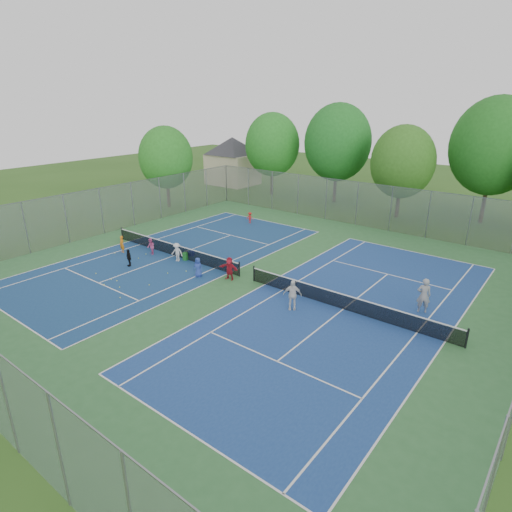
{
  "coord_description": "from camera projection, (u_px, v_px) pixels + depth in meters",
  "views": [
    {
      "loc": [
        16.32,
        -19.86,
        11.19
      ],
      "look_at": [
        0.0,
        1.0,
        1.3
      ],
      "focal_mm": 30.0,
      "sensor_mm": 36.0,
      "label": 1
    }
  ],
  "objects": [
    {
      "name": "student_b",
      "position": [
        151.0,
        247.0,
        32.05
      ],
      "size": [
        0.78,
        0.72,
        1.28
      ],
      "primitive_type": "imported",
      "rotation": [
        0.0,
        0.0,
        -0.49
      ],
      "color": "#CD4F8C",
      "rests_on": "ground"
    },
    {
      "name": "tennis_ball_7",
      "position": [
        149.0,
        285.0,
        26.97
      ],
      "size": [
        0.07,
        0.07,
        0.07
      ],
      "primitive_type": "sphere",
      "color": "yellow",
      "rests_on": "ground"
    },
    {
      "name": "tennis_ball_3",
      "position": [
        104.0,
        285.0,
        26.99
      ],
      "size": [
        0.07,
        0.07,
        0.07
      ],
      "primitive_type": "sphere",
      "color": "yellow",
      "rests_on": "ground"
    },
    {
      "name": "house",
      "position": [
        232.0,
        153.0,
        56.92
      ],
      "size": [
        11.03,
        11.03,
        7.3
      ],
      "color": "#B7A88C",
      "rests_on": "ground"
    },
    {
      "name": "ground",
      "position": [
        247.0,
        279.0,
        27.99
      ],
      "size": [
        120.0,
        120.0,
        0.0
      ],
      "primitive_type": "plane",
      "color": "#2C541A",
      "rests_on": "ground"
    },
    {
      "name": "child_far_baseline",
      "position": [
        250.0,
        218.0,
        40.13
      ],
      "size": [
        0.75,
        0.53,
        1.06
      ],
      "primitive_type": "imported",
      "rotation": [
        0.0,
        0.0,
        3.36
      ],
      "color": "#AF1B19",
      "rests_on": "ground"
    },
    {
      "name": "tennis_ball_8",
      "position": [
        146.0,
        254.0,
        32.24
      ],
      "size": [
        0.07,
        0.07,
        0.07
      ],
      "primitive_type": "sphere",
      "color": "#B7CF30",
      "rests_on": "ground"
    },
    {
      "name": "fence_west",
      "position": [
        102.0,
        211.0,
        36.53
      ],
      "size": [
        0.1,
        32.0,
        4.0
      ],
      "primitive_type": "cube",
      "rotation": [
        0.0,
        0.0,
        1.57
      ],
      "color": "gray",
      "rests_on": "ground"
    },
    {
      "name": "tennis_ball_1",
      "position": [
        139.0,
        258.0,
        31.42
      ],
      "size": [
        0.07,
        0.07,
        0.07
      ],
      "primitive_type": "sphere",
      "color": "#AFD230",
      "rests_on": "ground"
    },
    {
      "name": "tennis_ball_6",
      "position": [
        96.0,
        274.0,
        28.71
      ],
      "size": [
        0.07,
        0.07,
        0.07
      ],
      "primitive_type": "sphere",
      "color": "#DAEC36",
      "rests_on": "ground"
    },
    {
      "name": "tennis_ball_0",
      "position": [
        186.0,
        271.0,
        29.09
      ],
      "size": [
        0.07,
        0.07,
        0.07
      ],
      "primitive_type": "sphere",
      "color": "#CCF438",
      "rests_on": "ground"
    },
    {
      "name": "tree_nw",
      "position": [
        272.0,
        145.0,
        50.24
      ],
      "size": [
        6.4,
        6.4,
        9.58
      ],
      "color": "#443326",
      "rests_on": "ground"
    },
    {
      "name": "tree_nc",
      "position": [
        403.0,
        162.0,
        40.44
      ],
      "size": [
        6.0,
        6.0,
        8.85
      ],
      "color": "#443326",
      "rests_on": "ground"
    },
    {
      "name": "net_right",
      "position": [
        344.0,
        302.0,
        23.79
      ],
      "size": [
        12.87,
        0.1,
        0.91
      ],
      "primitive_type": "cube",
      "color": "black",
      "rests_on": "ground"
    },
    {
      "name": "tennis_ball_11",
      "position": [
        115.0,
        253.0,
        32.45
      ],
      "size": [
        0.07,
        0.07,
        0.07
      ],
      "primitive_type": "sphere",
      "color": "#A9CD2F",
      "rests_on": "ground"
    },
    {
      "name": "tennis_ball_4",
      "position": [
        120.0,
        287.0,
        26.65
      ],
      "size": [
        0.07,
        0.07,
        0.07
      ],
      "primitive_type": "sphere",
      "color": "#DDF338",
      "rests_on": "ground"
    },
    {
      "name": "student_f",
      "position": [
        229.0,
        268.0,
        27.64
      ],
      "size": [
        1.46,
        0.63,
        1.53
      ],
      "primitive_type": "imported",
      "rotation": [
        0.0,
        0.0,
        0.13
      ],
      "color": "#AE1829",
      "rests_on": "ground"
    },
    {
      "name": "tree_nr",
      "position": [
        495.0,
        146.0,
        38.04
      ],
      "size": [
        7.6,
        7.6,
        11.42
      ],
      "color": "#443326",
      "rests_on": "ground"
    },
    {
      "name": "tree_side_w",
      "position": [
        166.0,
        158.0,
        44.5
      ],
      "size": [
        5.6,
        5.6,
        8.47
      ],
      "color": "#443326",
      "rests_on": "ground"
    },
    {
      "name": "student_e",
      "position": [
        198.0,
        267.0,
        28.1
      ],
      "size": [
        0.75,
        0.6,
        1.33
      ],
      "primitive_type": "imported",
      "rotation": [
        0.0,
        0.0,
        0.32
      ],
      "color": "#283F93",
      "rests_on": "ground"
    },
    {
      "name": "tennis_ball_5",
      "position": [
        117.0,
        281.0,
        27.56
      ],
      "size": [
        0.07,
        0.07,
        0.07
      ],
      "primitive_type": "sphere",
      "color": "#E7F138",
      "rests_on": "ground"
    },
    {
      "name": "student_c",
      "position": [
        177.0,
        252.0,
        30.76
      ],
      "size": [
        1.0,
        0.74,
        1.38
      ],
      "primitive_type": "imported",
      "rotation": [
        0.0,
        0.0,
        0.28
      ],
      "color": "silver",
      "rests_on": "ground"
    },
    {
      "name": "tennis_ball_10",
      "position": [
        168.0,
        273.0,
        28.75
      ],
      "size": [
        0.07,
        0.07,
        0.07
      ],
      "primitive_type": "sphere",
      "color": "#BCDC33",
      "rests_on": "ground"
    },
    {
      "name": "court_left",
      "position": [
        174.0,
        256.0,
        32.02
      ],
      "size": [
        10.97,
        23.77,
        0.01
      ],
      "primitive_type": "cube",
      "color": "navy",
      "rests_on": "court_pad"
    },
    {
      "name": "net_left",
      "position": [
        174.0,
        250.0,
        31.87
      ],
      "size": [
        12.87,
        0.1,
        0.91
      ],
      "primitive_type": "cube",
      "color": "black",
      "rests_on": "ground"
    },
    {
      "name": "instructor",
      "position": [
        424.0,
        296.0,
        23.31
      ],
      "size": [
        0.87,
        0.76,
        2.02
      ],
      "primitive_type": "imported",
      "rotation": [
        0.0,
        0.0,
        3.59
      ],
      "color": "gray",
      "rests_on": "ground"
    },
    {
      "name": "tennis_ball_9",
      "position": [
        120.0,
        298.0,
        25.25
      ],
      "size": [
        0.07,
        0.07,
        0.07
      ],
      "primitive_type": "sphere",
      "color": "gold",
      "rests_on": "ground"
    },
    {
      "name": "fence_north",
      "position": [
        357.0,
        204.0,
        39.09
      ],
      "size": [
        32.0,
        0.1,
        4.0
      ],
      "primitive_type": "cube",
      "color": "gray",
      "rests_on": "ground"
    },
    {
      "name": "court_right",
      "position": [
        343.0,
        309.0,
        23.94
      ],
      "size": [
        10.97,
        23.77,
        0.01
      ],
      "primitive_type": "cube",
      "color": "navy",
      "rests_on": "court_pad"
    },
    {
      "name": "court_pad",
      "position": [
        247.0,
        279.0,
        27.99
      ],
      "size": [
        32.0,
        32.0,
        0.01
      ],
      "primitive_type": "cube",
      "color": "#306735",
      "rests_on": "ground"
    },
    {
      "name": "tree_nl",
      "position": [
        338.0,
        143.0,
        46.13
      ],
      "size": [
        7.2,
        7.2,
        10.69
      ],
      "color": "#443326",
      "rests_on": "ground"
    },
    {
      "name": "student_a",
      "position": [
        122.0,
        244.0,
        32.5
      ],
      "size": [
        0.52,
        0.37,
        1.32
      ],
      "primitive_type": "imported",
      "rotation": [
        0.0,
        0.0,
        -0.13
      ],
      "color": "orange",
      "rests_on": "ground"
    },
    {
      "name": "tennis_ball_2",
      "position": [
        111.0,
        279.0,
        27.81
      ],
      "size": [
        0.07,
        0.07,
        0.07
      ],
      "primitive_type": "sphere",
      "color": "#DBF338",
      "rests_on": "ground"
    },
    {
      "name": "student_d",
      "position": [
        129.0,
        258.0,
        29.86
      ],
      "size": [
        0.79,
        0.48,
        1.25
      ],
      "primitive_type": "imported",
      "rotation": [
        0.0,
        0.0,
        -0.25
      ],
      "color": "black",
      "rests_on": "ground"
    },
    {
      "name": "teen_court_b",
      "position": [
        292.0,
        295.0,
        23.69
      ],
      "size": [
        1.1,
        0.91,
        1.76
      ],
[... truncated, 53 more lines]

